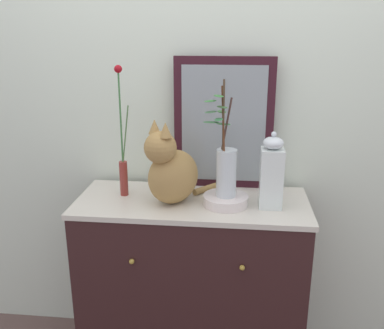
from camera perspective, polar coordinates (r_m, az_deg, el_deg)
name	(u,v)px	position (r m, az deg, el deg)	size (l,w,h in m)	color
wall_back	(198,113)	(2.24, 0.84, 6.84)	(4.40, 0.08, 2.60)	silver
sideboard	(192,285)	(2.27, 0.00, -15.75)	(1.11, 0.48, 0.94)	#331B1B
mirror_leaning	(223,124)	(2.15, 4.21, 5.38)	(0.49, 0.03, 0.66)	#36141E
cat_sitting	(171,170)	(1.97, -2.82, -0.74)	(0.36, 0.37, 0.40)	#A88048
vase_slim_green	(123,159)	(2.09, -9.19, 0.70)	(0.06, 0.04, 0.63)	maroon
bowl_porcelain	(226,200)	(2.00, 4.50, -4.74)	(0.21, 0.21, 0.05)	silver
vase_glass_clear	(226,168)	(1.95, 4.51, -0.44)	(0.16, 0.15, 0.53)	silver
jar_lidded_porcelain	(272,173)	(1.96, 10.54, -1.15)	(0.10, 0.10, 0.35)	white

